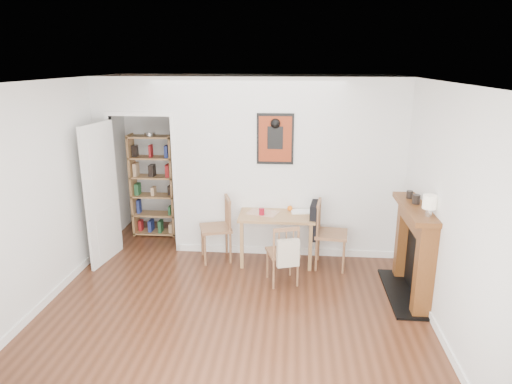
# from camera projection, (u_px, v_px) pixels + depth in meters

# --- Properties ---
(ground) EXTENTS (5.20, 5.20, 0.00)m
(ground) POSITION_uv_depth(u_px,v_px,m) (236.00, 297.00, 5.64)
(ground) COLOR #542D1B
(ground) RESTS_ON ground
(room_shell) EXTENTS (5.20, 5.20, 5.20)m
(room_shell) POSITION_uv_depth(u_px,v_px,m) (254.00, 170.00, 6.56)
(room_shell) COLOR silver
(room_shell) RESTS_ON ground
(dining_table) EXTENTS (1.06, 0.68, 0.72)m
(dining_table) POSITION_uv_depth(u_px,v_px,m) (277.00, 220.00, 6.48)
(dining_table) COLOR #A57F4D
(dining_table) RESTS_ON ground
(chair_left) EXTENTS (0.59, 0.59, 0.94)m
(chair_left) POSITION_uv_depth(u_px,v_px,m) (216.00, 229.00, 6.58)
(chair_left) COLOR #956845
(chair_left) RESTS_ON ground
(chair_right) EXTENTS (0.60, 0.54, 0.96)m
(chair_right) POSITION_uv_depth(u_px,v_px,m) (330.00, 233.00, 6.34)
(chair_right) COLOR #956845
(chair_right) RESTS_ON ground
(chair_front) EXTENTS (0.52, 0.55, 0.82)m
(chair_front) POSITION_uv_depth(u_px,v_px,m) (283.00, 253.00, 5.89)
(chair_front) COLOR #956845
(chair_front) RESTS_ON ground
(bookshelf) EXTENTS (0.71, 0.28, 1.69)m
(bookshelf) POSITION_uv_depth(u_px,v_px,m) (153.00, 186.00, 7.45)
(bookshelf) COLOR #A57F4D
(bookshelf) RESTS_ON ground
(fireplace) EXTENTS (0.45, 1.25, 1.16)m
(fireplace) POSITION_uv_depth(u_px,v_px,m) (415.00, 249.00, 5.53)
(fireplace) COLOR brown
(fireplace) RESTS_ON ground
(red_glass) EXTENTS (0.08, 0.08, 0.10)m
(red_glass) POSITION_uv_depth(u_px,v_px,m) (262.00, 212.00, 6.38)
(red_glass) COLOR maroon
(red_glass) RESTS_ON dining_table
(orange_fruit) EXTENTS (0.07, 0.07, 0.07)m
(orange_fruit) POSITION_uv_depth(u_px,v_px,m) (290.00, 208.00, 6.57)
(orange_fruit) COLOR orange
(orange_fruit) RESTS_ON dining_table
(placemat) EXTENTS (0.49, 0.42, 0.00)m
(placemat) POSITION_uv_depth(u_px,v_px,m) (263.00, 213.00, 6.50)
(placemat) COLOR beige
(placemat) RESTS_ON dining_table
(notebook) EXTENTS (0.31, 0.24, 0.01)m
(notebook) POSITION_uv_depth(u_px,v_px,m) (301.00, 212.00, 6.53)
(notebook) COLOR white
(notebook) RESTS_ON dining_table
(mantel_lamp) EXTENTS (0.15, 0.15, 0.24)m
(mantel_lamp) POSITION_uv_depth(u_px,v_px,m) (430.00, 203.00, 5.00)
(mantel_lamp) COLOR silver
(mantel_lamp) RESTS_ON fireplace
(ceramic_jar_a) EXTENTS (0.09, 0.09, 0.11)m
(ceramic_jar_a) POSITION_uv_depth(u_px,v_px,m) (416.00, 199.00, 5.45)
(ceramic_jar_a) COLOR black
(ceramic_jar_a) RESTS_ON fireplace
(ceramic_jar_b) EXTENTS (0.08, 0.08, 0.10)m
(ceramic_jar_b) POSITION_uv_depth(u_px,v_px,m) (410.00, 195.00, 5.66)
(ceramic_jar_b) COLOR black
(ceramic_jar_b) RESTS_ON fireplace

